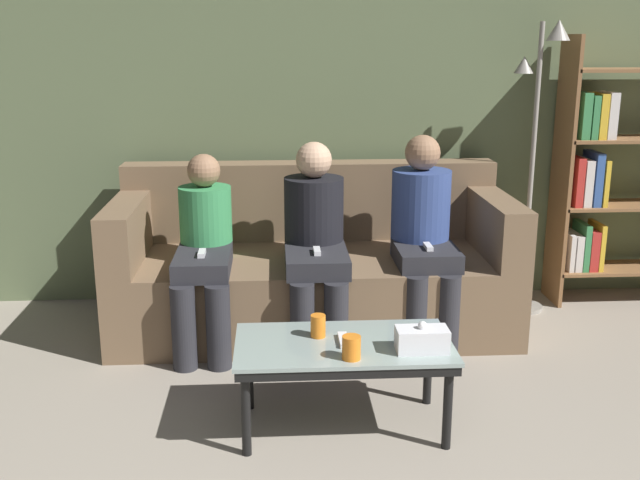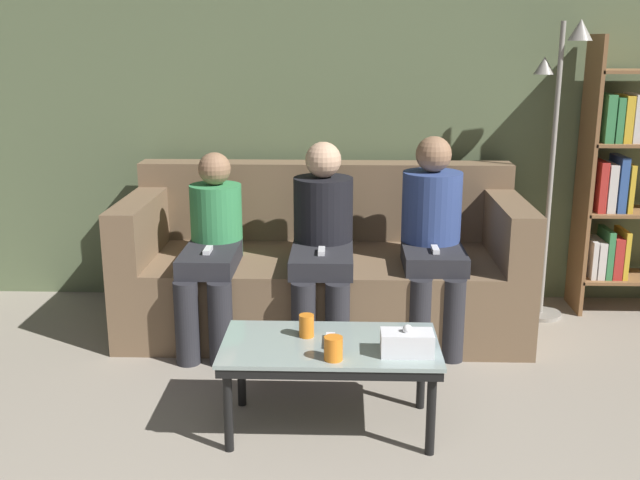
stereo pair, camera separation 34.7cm
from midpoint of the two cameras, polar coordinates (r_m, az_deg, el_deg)
wall_back at (r=4.87m, az=2.55°, el=10.49°), size 12.00×0.06×2.60m
couch at (r=4.51m, az=2.48°, el=-2.33°), size 2.32×0.97×0.94m
coffee_table at (r=3.30m, az=3.82°, el=-8.59°), size 0.95×0.51×0.41m
cup_near_left at (r=3.33m, az=1.96°, el=-6.60°), size 0.07×0.07×0.10m
cup_near_right at (r=3.10m, az=4.25°, el=-8.30°), size 0.08×0.08×0.10m
tissue_box at (r=3.19m, az=9.78°, el=-7.78°), size 0.22×0.12×0.13m
game_remote at (r=3.28m, az=3.84°, el=-7.72°), size 0.04×0.15×0.02m
bookshelf at (r=5.12m, az=25.05°, el=4.04°), size 0.98×0.32×1.72m
standing_lamp at (r=4.74m, az=19.61°, el=7.15°), size 0.31×0.26×1.80m
seated_person_left_end at (r=4.22m, az=-5.89°, el=-0.32°), size 0.31×0.71×1.07m
seated_person_mid_left at (r=4.20m, az=2.55°, el=0.26°), size 0.34×0.73×1.13m
seated_person_mid_right at (r=4.28m, az=10.88°, el=0.53°), size 0.34×0.64×1.16m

